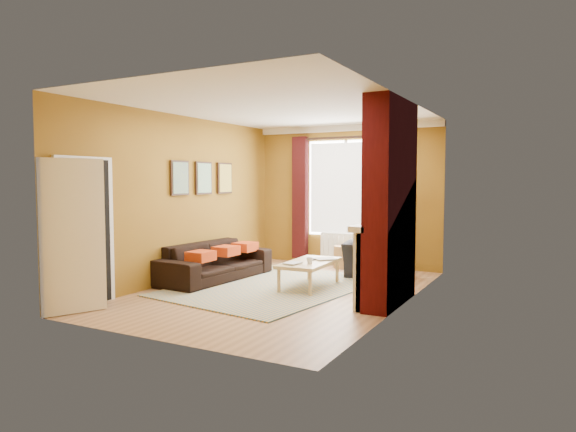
% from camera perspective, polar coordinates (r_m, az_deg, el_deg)
% --- Properties ---
extents(ground, '(5.50, 5.50, 0.00)m').
position_cam_1_polar(ground, '(8.00, -0.85, -8.36)').
color(ground, '#916642').
rests_on(ground, ground).
extents(room_walls, '(3.82, 5.54, 2.83)m').
position_cam_1_polar(room_walls, '(7.79, 4.16, 1.55)').
color(room_walls, '#88601A').
rests_on(room_walls, ground).
extents(striped_rug, '(2.91, 3.72, 0.02)m').
position_cam_1_polar(striped_rug, '(8.30, -1.61, -7.83)').
color(striped_rug, teal).
rests_on(striped_rug, ground).
extents(sofa, '(1.01, 2.26, 0.64)m').
position_cam_1_polar(sofa, '(8.91, -8.06, -5.01)').
color(sofa, black).
rests_on(sofa, ground).
extents(armchair, '(1.08, 0.98, 0.63)m').
position_cam_1_polar(armchair, '(9.18, 9.43, -4.81)').
color(armchair, black).
rests_on(armchair, ground).
extents(coffee_table, '(0.70, 1.31, 0.43)m').
position_cam_1_polar(coffee_table, '(8.18, 2.40, -5.36)').
color(coffee_table, tan).
rests_on(coffee_table, ground).
extents(wicker_stool, '(0.39, 0.39, 0.44)m').
position_cam_1_polar(wicker_stool, '(10.07, 6.09, -4.55)').
color(wicker_stool, '#9A7242').
rests_on(wicker_stool, ground).
extents(floor_lamp, '(0.25, 0.25, 1.61)m').
position_cam_1_polar(floor_lamp, '(9.45, 13.20, 1.20)').
color(floor_lamp, black).
rests_on(floor_lamp, ground).
extents(book_a, '(0.24, 0.30, 0.03)m').
position_cam_1_polar(book_a, '(7.95, -0.10, -5.20)').
color(book_a, '#999999').
rests_on(book_a, coffee_table).
extents(book_b, '(0.39, 0.39, 0.02)m').
position_cam_1_polar(book_b, '(8.43, 3.85, -4.68)').
color(book_b, '#999999').
rests_on(book_b, coffee_table).
extents(mug, '(0.13, 0.13, 0.10)m').
position_cam_1_polar(mug, '(7.93, 2.42, -4.97)').
color(mug, '#999999').
rests_on(mug, coffee_table).
extents(tv_remote, '(0.08, 0.16, 0.02)m').
position_cam_1_polar(tv_remote, '(8.30, 2.94, -4.83)').
color(tv_remote, '#272729').
rests_on(tv_remote, coffee_table).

